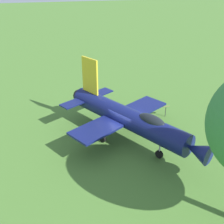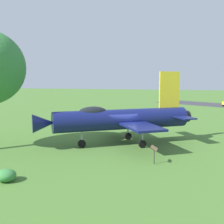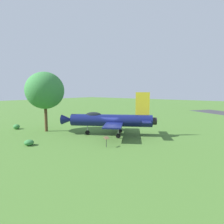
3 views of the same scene
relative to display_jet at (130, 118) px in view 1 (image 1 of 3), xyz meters
name	(u,v)px [view 1 (image 1 of 3)]	position (x,y,z in m)	size (l,w,h in m)	color
ground_plane	(126,140)	(-0.29, -0.18, -2.08)	(200.00, 200.00, 0.00)	#47722D
display_jet	(130,118)	(0.00, 0.00, 0.00)	(11.88, 9.01, 5.77)	#111951
info_plaque	(166,108)	(-3.20, 4.38, -1.22)	(0.43, 0.62, 1.14)	#333333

